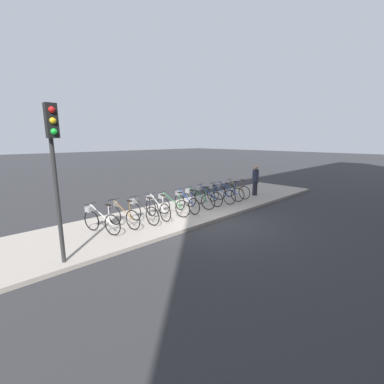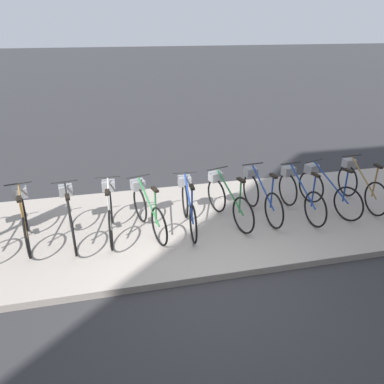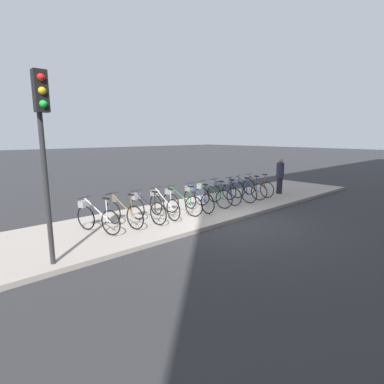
% 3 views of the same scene
% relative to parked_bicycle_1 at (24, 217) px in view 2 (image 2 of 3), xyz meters
% --- Properties ---
extents(ground_plane, '(120.00, 120.00, 0.00)m').
position_rel_parked_bicycle_1_xyz_m(ground_plane, '(2.92, -1.74, -0.56)').
color(ground_plane, '#2D2D30').
extents(sidewalk, '(17.90, 3.48, 0.12)m').
position_rel_parked_bicycle_1_xyz_m(sidewalk, '(2.92, -0.00, -0.50)').
color(sidewalk, '#9E9389').
rests_on(sidewalk, ground_plane).
extents(parked_bicycle_1, '(0.50, 1.62, 1.01)m').
position_rel_parked_bicycle_1_xyz_m(parked_bicycle_1, '(0.00, 0.00, 0.00)').
color(parked_bicycle_1, black).
rests_on(parked_bicycle_1, sidewalk).
extents(parked_bicycle_2, '(0.46, 1.63, 1.01)m').
position_rel_parked_bicycle_1_xyz_m(parked_bicycle_2, '(0.77, -0.09, 0.00)').
color(parked_bicycle_2, black).
rests_on(parked_bicycle_2, sidewalk).
extents(parked_bicycle_3, '(0.46, 1.65, 1.01)m').
position_rel_parked_bicycle_1_xyz_m(parked_bicycle_3, '(1.46, -0.04, 0.00)').
color(parked_bicycle_3, black).
rests_on(parked_bicycle_3, sidewalk).
extents(parked_bicycle_4, '(0.57, 1.60, 1.01)m').
position_rel_parked_bicycle_1_xyz_m(parked_bicycle_4, '(2.12, -0.12, 0.00)').
color(parked_bicycle_4, black).
rests_on(parked_bicycle_4, sidewalk).
extents(parked_bicycle_5, '(0.46, 1.64, 1.01)m').
position_rel_parked_bicycle_1_xyz_m(parked_bicycle_5, '(2.89, -0.15, 0.00)').
color(parked_bicycle_5, black).
rests_on(parked_bicycle_5, sidewalk).
extents(parked_bicycle_6, '(0.56, 1.60, 1.01)m').
position_rel_parked_bicycle_1_xyz_m(parked_bicycle_6, '(3.67, -0.06, 0.00)').
color(parked_bicycle_6, black).
rests_on(parked_bicycle_6, sidewalk).
extents(parked_bicycle_7, '(0.46, 1.64, 1.01)m').
position_rel_parked_bicycle_1_xyz_m(parked_bicycle_7, '(4.37, 0.00, 0.00)').
color(parked_bicycle_7, black).
rests_on(parked_bicycle_7, sidewalk).
extents(parked_bicycle_8, '(0.46, 1.64, 1.01)m').
position_rel_parked_bicycle_1_xyz_m(parked_bicycle_8, '(5.15, -0.12, 0.00)').
color(parked_bicycle_8, black).
rests_on(parked_bicycle_8, sidewalk).
extents(parked_bicycle_9, '(0.63, 1.58, 1.01)m').
position_rel_parked_bicycle_1_xyz_m(parked_bicycle_9, '(5.77, -0.08, 0.00)').
color(parked_bicycle_9, black).
rests_on(parked_bicycle_9, sidewalk).
extents(parked_bicycle_10, '(0.46, 1.65, 1.01)m').
position_rel_parked_bicycle_1_xyz_m(parked_bicycle_10, '(6.61, 0.02, 0.00)').
color(parked_bicycle_10, black).
rests_on(parked_bicycle_10, sidewalk).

